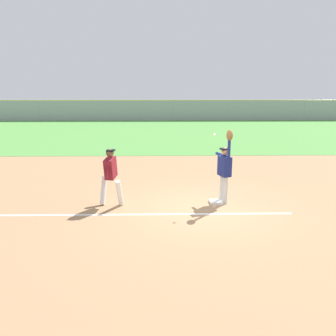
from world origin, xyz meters
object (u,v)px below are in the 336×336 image
Objects in this scene: parked_car_blue at (173,111)px; parked_car_silver at (221,111)px; runner at (111,173)px; first_base at (216,202)px; fielder at (225,167)px; baseball at (215,134)px; parked_car_green at (119,112)px.

parked_car_blue and parked_car_silver have the same top height.
runner reaches higher than parked_car_blue.
first_base is 0.09× the size of parked_car_blue.
parked_car_blue is at bearing -174.73° from parked_car_silver.
parked_car_silver is (8.17, 28.69, -0.32)m from runner.
fielder reaches higher than parked_car_silver.
runner is at bearing 179.33° from baseball.
parked_car_green reaches higher than first_base.
parked_car_blue reaches higher than first_base.
runner reaches higher than first_base.
runner is 28.78m from parked_car_blue.
runner reaches higher than parked_car_green.
parked_car_blue is 5.36m from parked_car_silver.
baseball is at bearing -132.57° from first_base.
baseball is 0.02× the size of parked_car_silver.
fielder is 0.51× the size of parked_car_green.
first_base is 28.55m from parked_car_blue.
fielder is at bearing 13.92° from runner.
parked_car_green is 11.35m from parked_car_silver.
baseball is 0.02× the size of parked_car_blue.
parked_car_silver is (5.00, 28.58, 0.63)m from first_base.
first_base is 3.31m from runner.
fielder is 0.50× the size of parked_car_silver.
parked_car_silver is at bearing 80.08° from first_base.
parked_car_blue is at bearing 90.47° from baseball.
first_base is at bearing -88.83° from parked_car_blue.
fielder is at bearing 15.62° from first_base.
parked_car_green is (-3.16, 28.05, -0.32)m from runner.
first_base is 0.08× the size of parked_car_silver.
fielder reaches higher than parked_car_green.
runner is (-3.41, -0.17, -0.12)m from fielder.
parked_car_green is at bearing 102.46° from baseball.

